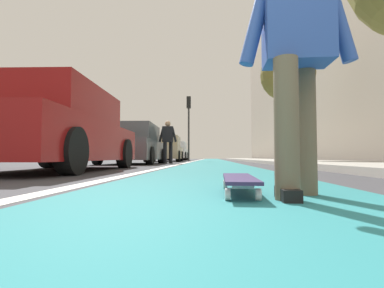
{
  "coord_description": "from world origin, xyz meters",
  "views": [
    {
      "loc": [
        -0.37,
        0.06,
        0.24
      ],
      "look_at": [
        10.0,
        0.76,
        0.73
      ],
      "focal_mm": 26.69,
      "sensor_mm": 36.0,
      "label": 1
    }
  ],
  "objects_px": {
    "parked_car_near": "(57,131)",
    "street_tree_mid": "(287,75)",
    "skater_person": "(296,46)",
    "parked_car_far": "(165,150)",
    "parked_car_mid": "(133,145)",
    "pedestrian_distant": "(168,139)",
    "skateboard": "(239,180)",
    "traffic_light": "(189,116)",
    "parked_car_end": "(176,152)"
  },
  "relations": [
    {
      "from": "street_tree_mid",
      "to": "pedestrian_distant",
      "type": "relative_size",
      "value": 2.82
    },
    {
      "from": "parked_car_mid",
      "to": "traffic_light",
      "type": "distance_m",
      "value": 9.13
    },
    {
      "from": "parked_car_end",
      "to": "traffic_light",
      "type": "distance_m",
      "value": 4.9
    },
    {
      "from": "parked_car_mid",
      "to": "parked_car_end",
      "type": "xyz_separation_m",
      "value": [
        12.82,
        -0.05,
        0.03
      ]
    },
    {
      "from": "skater_person",
      "to": "street_tree_mid",
      "type": "height_order",
      "value": "street_tree_mid"
    },
    {
      "from": "parked_car_near",
      "to": "street_tree_mid",
      "type": "distance_m",
      "value": 9.63
    },
    {
      "from": "skateboard",
      "to": "parked_car_far",
      "type": "bearing_deg",
      "value": 11.23
    },
    {
      "from": "skateboard",
      "to": "parked_car_near",
      "type": "height_order",
      "value": "parked_car_near"
    },
    {
      "from": "parked_car_far",
      "to": "street_tree_mid",
      "type": "bearing_deg",
      "value": -128.38
    },
    {
      "from": "skateboard",
      "to": "street_tree_mid",
      "type": "height_order",
      "value": "street_tree_mid"
    },
    {
      "from": "parked_car_mid",
      "to": "parked_car_end",
      "type": "height_order",
      "value": "parked_car_end"
    },
    {
      "from": "skater_person",
      "to": "traffic_light",
      "type": "distance_m",
      "value": 17.74
    },
    {
      "from": "parked_car_mid",
      "to": "pedestrian_distant",
      "type": "distance_m",
      "value": 1.43
    },
    {
      "from": "parked_car_near",
      "to": "traffic_light",
      "type": "height_order",
      "value": "traffic_light"
    },
    {
      "from": "skater_person",
      "to": "street_tree_mid",
      "type": "distance_m",
      "value": 10.87
    },
    {
      "from": "parked_car_near",
      "to": "parked_car_mid",
      "type": "relative_size",
      "value": 1.03
    },
    {
      "from": "skateboard",
      "to": "parked_car_end",
      "type": "bearing_deg",
      "value": 8.19
    },
    {
      "from": "skater_person",
      "to": "skateboard",
      "type": "bearing_deg",
      "value": 66.68
    },
    {
      "from": "skater_person",
      "to": "parked_car_mid",
      "type": "xyz_separation_m",
      "value": [
        8.78,
        3.48,
        -0.24
      ]
    },
    {
      "from": "parked_car_near",
      "to": "parked_car_far",
      "type": "height_order",
      "value": "parked_car_near"
    },
    {
      "from": "parked_car_far",
      "to": "pedestrian_distant",
      "type": "height_order",
      "value": "pedestrian_distant"
    },
    {
      "from": "skater_person",
      "to": "traffic_light",
      "type": "bearing_deg",
      "value": 6.74
    },
    {
      "from": "parked_car_end",
      "to": "street_tree_mid",
      "type": "bearing_deg",
      "value": -151.97
    },
    {
      "from": "parked_car_mid",
      "to": "skateboard",
      "type": "bearing_deg",
      "value": -160.05
    },
    {
      "from": "parked_car_near",
      "to": "street_tree_mid",
      "type": "xyz_separation_m",
      "value": [
        6.94,
        -6.0,
        2.95
      ]
    },
    {
      "from": "parked_car_far",
      "to": "pedestrian_distant",
      "type": "bearing_deg",
      "value": -169.43
    },
    {
      "from": "skateboard",
      "to": "parked_car_near",
      "type": "bearing_deg",
      "value": 44.23
    },
    {
      "from": "skater_person",
      "to": "pedestrian_distant",
      "type": "bearing_deg",
      "value": 13.42
    },
    {
      "from": "street_tree_mid",
      "to": "skater_person",
      "type": "bearing_deg",
      "value": 165.45
    },
    {
      "from": "parked_car_far",
      "to": "parked_car_end",
      "type": "height_order",
      "value": "parked_car_end"
    },
    {
      "from": "traffic_light",
      "to": "skateboard",
      "type": "bearing_deg",
      "value": -174.34
    },
    {
      "from": "parked_car_near",
      "to": "pedestrian_distant",
      "type": "xyz_separation_m",
      "value": [
        6.24,
        -1.09,
        0.26
      ]
    },
    {
      "from": "traffic_light",
      "to": "parked_car_end",
      "type": "bearing_deg",
      "value": 18.43
    },
    {
      "from": "traffic_light",
      "to": "parked_car_far",
      "type": "bearing_deg",
      "value": 155.51
    },
    {
      "from": "skater_person",
      "to": "parked_car_mid",
      "type": "bearing_deg",
      "value": 21.62
    },
    {
      "from": "parked_car_far",
      "to": "pedestrian_distant",
      "type": "xyz_separation_m",
      "value": [
        -5.38,
        -1.0,
        0.27
      ]
    },
    {
      "from": "skater_person",
      "to": "parked_car_far",
      "type": "xyz_separation_m",
      "value": [
        14.86,
        3.27,
        -0.24
      ]
    },
    {
      "from": "skateboard",
      "to": "parked_car_mid",
      "type": "xyz_separation_m",
      "value": [
        8.63,
        3.13,
        0.6
      ]
    },
    {
      "from": "skateboard",
      "to": "pedestrian_distant",
      "type": "bearing_deg",
      "value": 11.6
    },
    {
      "from": "parked_car_mid",
      "to": "parked_car_far",
      "type": "bearing_deg",
      "value": -2.0
    },
    {
      "from": "skater_person",
      "to": "parked_car_near",
      "type": "distance_m",
      "value": 4.67
    },
    {
      "from": "skater_person",
      "to": "traffic_light",
      "type": "xyz_separation_m",
      "value": [
        17.49,
        2.07,
        2.1
      ]
    },
    {
      "from": "parked_car_near",
      "to": "parked_car_end",
      "type": "height_order",
      "value": "parked_car_end"
    },
    {
      "from": "parked_car_mid",
      "to": "parked_car_end",
      "type": "bearing_deg",
      "value": -0.2
    },
    {
      "from": "pedestrian_distant",
      "to": "parked_car_far",
      "type": "bearing_deg",
      "value": 10.57
    },
    {
      "from": "parked_car_mid",
      "to": "street_tree_mid",
      "type": "xyz_separation_m",
      "value": [
        1.4,
        -6.12,
        2.97
      ]
    },
    {
      "from": "traffic_light",
      "to": "parked_car_mid",
      "type": "bearing_deg",
      "value": 170.8
    },
    {
      "from": "street_tree_mid",
      "to": "traffic_light",
      "type": "bearing_deg",
      "value": 32.78
    },
    {
      "from": "pedestrian_distant",
      "to": "parked_car_near",
      "type": "bearing_deg",
      "value": 170.05
    },
    {
      "from": "parked_car_far",
      "to": "parked_car_end",
      "type": "relative_size",
      "value": 1.01
    }
  ]
}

